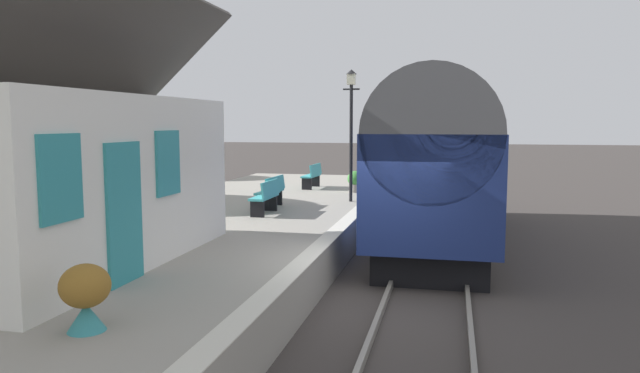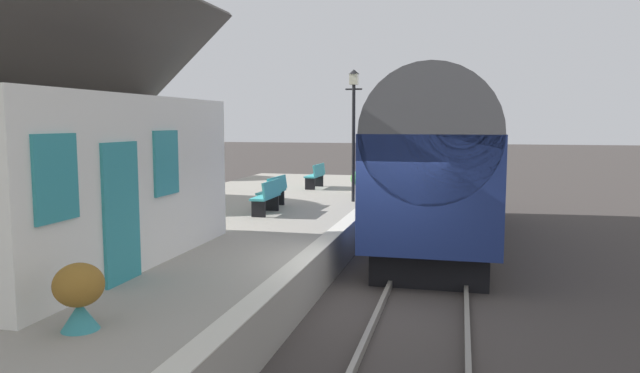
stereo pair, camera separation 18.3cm
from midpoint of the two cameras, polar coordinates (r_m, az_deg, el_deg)
The scene contains 14 objects.
ground_plane at distance 10.65m, azimuth 5.64°, elevation -11.34°, with size 160.00×160.00×0.00m, color #383330.
platform at distance 11.89m, azimuth -15.67°, elevation -7.59°, with size 32.00×6.66×0.83m, color gray.
platform_edge_coping at distance 10.64m, azimuth -0.65°, elevation -6.64°, with size 32.00×0.36×0.02m, color beige.
rail_near at distance 10.54m, azimuth 14.58°, elevation -11.30°, with size 52.00×0.08×0.14m, color gray.
rail_far at distance 10.60m, azimuth 6.63°, elevation -11.03°, with size 52.00×0.08×0.14m, color gray.
train at distance 16.03m, azimuth 11.86°, elevation 2.58°, with size 10.60×2.73×4.32m.
station_building at distance 10.93m, azimuth -24.56°, elevation 1.41°, with size 6.64×4.11×5.63m.
bench_platform_end at distance 16.43m, azimuth -4.24°, elevation -0.42°, with size 1.42×0.49×0.88m.
bench_near_building at distance 21.28m, azimuth -0.14°, elevation 1.12°, with size 1.41×0.48×0.88m.
bench_by_lamp at distance 15.31m, azimuth -4.76°, elevation -0.92°, with size 1.40×0.44×0.88m.
planter_bench_left at distance 7.34m, azimuth -21.74°, elevation -9.69°, with size 0.57×0.57×0.78m.
planter_edge_near at distance 20.05m, azimuth 4.02°, elevation 0.55°, with size 0.54×0.54×0.73m.
lamp_post_platform at distance 17.60m, azimuth 3.60°, elevation 7.38°, with size 0.32×0.50×3.94m.
tree_far_left at distance 26.98m, azimuth -17.59°, elevation 6.57°, with size 2.93×2.64×4.90m.
Camera 2 is at (-10.04, -1.46, 3.22)m, focal length 32.87 mm.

